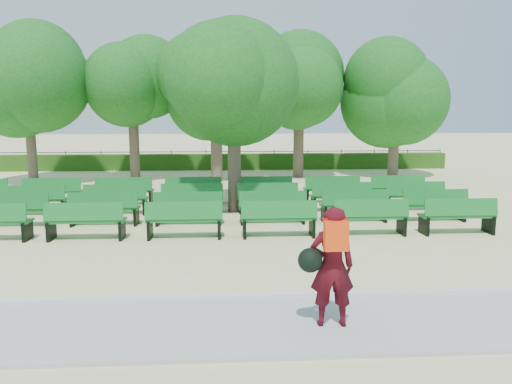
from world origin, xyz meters
TOP-DOWN VIEW (x-y plane):
  - ground at (0.00, 0.00)m, footprint 120.00×120.00m
  - paving at (0.00, -7.40)m, footprint 30.00×2.20m
  - curb at (0.00, -6.25)m, footprint 30.00×0.12m
  - hedge at (0.00, 14.00)m, footprint 26.00×0.70m
  - fence at (0.00, 14.40)m, footprint 26.00×0.10m
  - tree_line at (0.00, 10.00)m, footprint 21.80×6.80m
  - bench_array at (-0.99, 0.75)m, footprint 2.03×0.70m
  - tree_among at (0.43, 1.77)m, footprint 4.37×4.37m
  - person at (1.71, -7.52)m, footprint 0.89×0.54m

SIDE VIEW (x-z plane):
  - ground at x=0.00m, z-range 0.00..0.00m
  - fence at x=0.00m, z-range -0.51..0.51m
  - tree_line at x=0.00m, z-range -3.52..3.52m
  - paving at x=0.00m, z-range 0.00..0.06m
  - curb at x=0.00m, z-range 0.00..0.10m
  - bench_array at x=-0.99m, z-range -0.53..0.74m
  - hedge at x=0.00m, z-range 0.00..0.90m
  - person at x=1.71m, z-range 0.09..1.96m
  - tree_among at x=0.43m, z-range 0.96..6.86m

